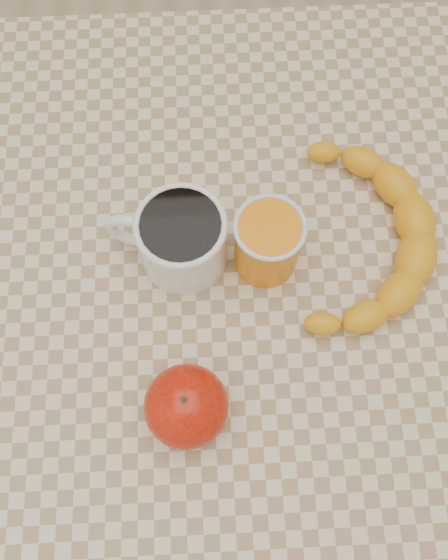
{
  "coord_description": "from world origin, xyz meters",
  "views": [
    {
      "loc": [
        -0.01,
        -0.24,
        1.42
      ],
      "look_at": [
        0.0,
        0.0,
        0.77
      ],
      "focal_mm": 40.0,
      "sensor_mm": 36.0,
      "label": 1
    }
  ],
  "objects_px": {
    "table": "(224,309)",
    "orange_juice_glass": "(268,243)",
    "apple": "(186,406)",
    "banana": "(362,239)",
    "coffee_mug": "(180,238)"
  },
  "relations": [
    {
      "from": "table",
      "to": "banana",
      "type": "distance_m",
      "value": 0.2
    },
    {
      "from": "orange_juice_glass",
      "to": "banana",
      "type": "xyz_separation_m",
      "value": [
        0.11,
        0.01,
        -0.02
      ]
    },
    {
      "from": "coffee_mug",
      "to": "apple",
      "type": "height_order",
      "value": "coffee_mug"
    },
    {
      "from": "table",
      "to": "orange_juice_glass",
      "type": "relative_size",
      "value": 8.88
    },
    {
      "from": "orange_juice_glass",
      "to": "apple",
      "type": "bearing_deg",
      "value": -118.63
    },
    {
      "from": "table",
      "to": "coffee_mug",
      "type": "distance_m",
      "value": 0.15
    },
    {
      "from": "apple",
      "to": "banana",
      "type": "height_order",
      "value": "apple"
    },
    {
      "from": "table",
      "to": "orange_juice_glass",
      "type": "distance_m",
      "value": 0.14
    },
    {
      "from": "table",
      "to": "apple",
      "type": "xyz_separation_m",
      "value": [
        -0.04,
        -0.14,
        0.13
      ]
    },
    {
      "from": "banana",
      "to": "apple",
      "type": "bearing_deg",
      "value": -122.19
    },
    {
      "from": "coffee_mug",
      "to": "table",
      "type": "bearing_deg",
      "value": -41.69
    },
    {
      "from": "apple",
      "to": "banana",
      "type": "relative_size",
      "value": 0.29
    },
    {
      "from": "orange_juice_glass",
      "to": "apple",
      "type": "xyz_separation_m",
      "value": [
        -0.09,
        -0.17,
        -0.01
      ]
    },
    {
      "from": "orange_juice_glass",
      "to": "banana",
      "type": "relative_size",
      "value": 0.27
    },
    {
      "from": "table",
      "to": "banana",
      "type": "relative_size",
      "value": 2.42
    }
  ]
}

